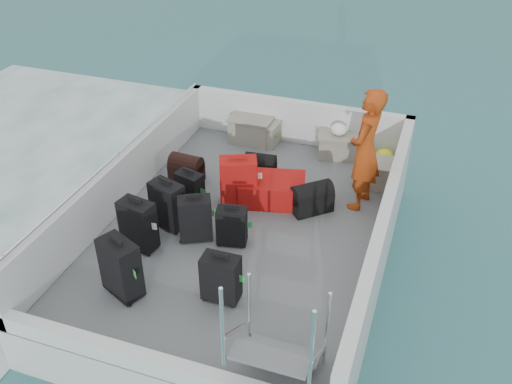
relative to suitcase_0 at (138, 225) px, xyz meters
The scene contains 23 objects.
ground 1.63m from the suitcase_0, 38.12° to the left, with size 160.00×160.00×0.00m, color #195958.
ferry_hull 1.47m from the suitcase_0, 38.12° to the left, with size 3.60×5.00×0.60m, color silver.
deck 1.37m from the suitcase_0, 38.12° to the left, with size 3.30×4.70×0.02m, color slate.
deck_fittings 1.47m from the suitcase_0, 19.69° to the left, with size 3.60×5.00×0.90m.
suitcase_0 is the anchor object (origin of this frame).
suitcase_1 0.52m from the suitcase_0, 74.94° to the left, with size 0.42×0.24×0.64m, color black.
suitcase_2 1.02m from the suitcase_0, 77.84° to the left, with size 0.35×0.21×0.52m, color black.
suitcase_3 0.80m from the suitcase_0, 74.24° to the right, with size 0.45×0.26×0.69m, color black.
suitcase_4 0.69m from the suitcase_0, 33.54° to the left, with size 0.40×0.24×0.59m, color black.
suitcase_5 1.51m from the suitcase_0, 58.42° to the left, with size 0.49×0.29×0.68m, color #AB0D10.
suitcase_6 1.36m from the suitcase_0, 21.50° to the right, with size 0.40×0.24×0.56m, color black.
suitcase_7 1.12m from the suitcase_0, 22.74° to the left, with size 0.36×0.21×0.51m, color black.
suitcase_8 1.92m from the suitcase_0, 51.19° to the left, with size 0.57×0.87×0.34m, color #AB0D10.
duffel_0 1.59m from the suitcase_0, 94.16° to the left, with size 0.45×0.30×0.32m, color black, non-canonical shape.
duffel_1 2.14m from the suitcase_0, 65.80° to the left, with size 0.43×0.30×0.32m, color black, non-canonical shape.
duffel_2 2.28m from the suitcase_0, 39.21° to the left, with size 0.53×0.30×0.32m, color black, non-canonical shape.
crate_0 3.04m from the suitcase_0, 83.21° to the left, with size 0.64×0.44×0.39m, color gray.
crate_1 3.06m from the suitcase_0, 80.40° to the left, with size 0.57×0.40×0.35m, color gray.
crate_2 3.48m from the suitcase_0, 59.33° to the left, with size 0.56×0.39×0.34m, color gray.
crate_3 3.43m from the suitcase_0, 43.41° to the left, with size 0.57×0.40×0.35m, color gray.
yellow_bag 3.92m from the suitcase_0, 50.45° to the left, with size 0.28×0.26×0.22m, color #F9F51B.
white_bag 3.48m from the suitcase_0, 59.33° to the left, with size 0.24×0.24×0.18m, color white.
passenger 3.00m from the suitcase_0, 37.52° to the left, with size 0.62×0.40×1.67m, color #EB5316.
Camera 1 is at (2.07, -5.49, 5.02)m, focal length 40.00 mm.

